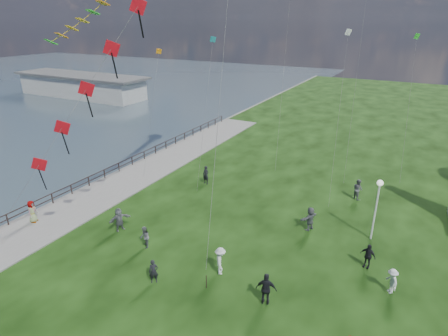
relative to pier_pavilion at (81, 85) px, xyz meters
The scene contains 16 objects.
waterfront 49.44m from the pier_pavilion, 41.92° to the right, with size 200.00×200.00×1.51m.
pier_pavilion is the anchor object (origin of this frame).
lamppost 66.81m from the pier_pavilion, 25.69° to the right, with size 0.42×0.42×4.57m.
person_0 63.63m from the pier_pavilion, 38.95° to the right, with size 0.55×0.36×1.51m, color black.
person_1 59.79m from the pier_pavilion, 38.68° to the right, with size 0.76×0.47×1.57m, color #595960.
person_2 64.52m from the pier_pavilion, 35.43° to the right, with size 1.16×0.60×1.79m, color silver.
person_3 68.00m from the pier_pavilion, 34.52° to the right, with size 1.14×0.58×1.94m, color black.
person_5 56.83m from the pier_pavilion, 39.91° to the right, with size 1.67×0.72×1.80m, color #595960.
person_6 52.08m from the pier_pavilion, 30.31° to the right, with size 0.64×0.42×1.77m, color black.
person_7 62.49m from the pier_pavilion, 21.46° to the right, with size 0.89×0.55×1.83m, color #595960.
person_8 70.87m from the pier_pavilion, 28.99° to the right, with size 1.01×0.52×1.56m, color silver.
person_9 68.62m from the pier_pavilion, 28.29° to the right, with size 0.97×0.50×1.66m, color black.
person_10 53.61m from the pier_pavilion, 46.34° to the right, with size 0.86×0.53×1.75m, color #595960.
person_11 63.39m from the pier_pavilion, 28.03° to the right, with size 1.69×0.73×1.82m, color #595960.
red_kite_train 59.69m from the pier_pavilion, 39.54° to the right, with size 11.23×9.35×20.29m.
small_kites 57.78m from the pier_pavilion, 19.89° to the right, with size 30.94×15.81×27.52m.
Camera 1 is at (9.69, -12.07, 14.69)m, focal length 30.00 mm.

